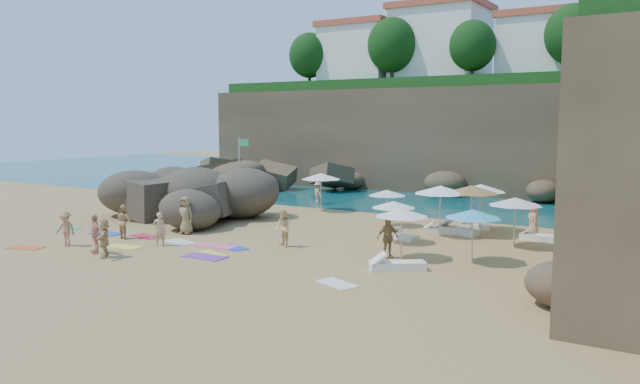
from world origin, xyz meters
The scene contains 47 objects.
ground centered at (0.00, 0.00, 0.00)m, with size 120.00×120.00×0.00m, color tan.
seawater centered at (0.00, 30.00, 0.00)m, with size 120.00×120.00×0.00m, color #0C4751.
cliff_back centered at (2.00, 25.00, 4.00)m, with size 44.00×8.00×8.00m, color brown.
rock_promontory centered at (-11.00, 16.00, 0.00)m, with size 12.00×7.00×2.00m, color brown, non-canonical shape.
clifftop_buildings centered at (2.96, 25.79, 11.24)m, with size 28.48×9.48×7.00m.
clifftop_trees centered at (4.78, 19.52, 11.26)m, with size 35.60×23.82×4.40m.
marina_masts centered at (-16.50, 30.00, 3.00)m, with size 3.10×0.10×6.00m.
rock_outcrop centered at (-6.61, 2.60, 0.00)m, with size 8.50×6.37×3.40m, color brown, non-canonical shape.
flag_pole centered at (-8.97, 10.48, 2.78)m, with size 0.85×0.09×4.36m.
parasol_0 centered at (-1.74, 9.18, 2.12)m, with size 2.45×2.45×2.31m.
parasol_1 centered at (8.69, 7.50, 2.16)m, with size 2.49×2.49×2.36m.
parasol_2 centered at (4.12, 6.24, 1.76)m, with size 2.03×2.03×1.92m.
parasol_3 centered at (13.43, 9.66, 2.15)m, with size 2.48×2.48×2.34m.
parasol_4 centered at (7.46, 5.13, 2.23)m, with size 2.57×2.57×2.43m.
parasol_6 centered at (8.73, 5.96, 2.24)m, with size 2.58×2.58×2.44m.
parasol_8 centered at (11.22, 4.24, 2.01)m, with size 2.32×2.32×2.20m.
parasol_9 centered at (7.98, -0.50, 1.88)m, with size 2.17×2.17×2.05m.
parasol_10 centered at (10.60, 0.33, 1.93)m, with size 2.23×2.23×2.11m.
parasol_11 centered at (6.30, 2.33, 1.75)m, with size 2.02×2.02×1.91m.
lounger_0 centered at (7.44, 5.71, 0.15)m, with size 1.88×0.63×0.29m, color white.
lounger_1 centered at (8.35, 7.76, 0.12)m, with size 1.59×0.53×0.25m, color white.
lounger_2 centered at (11.91, 6.39, 0.14)m, with size 1.84×0.61×0.29m, color white.
lounger_3 centered at (6.35, 3.32, 0.13)m, with size 1.71×0.57×0.27m, color silver.
lounger_4 centered at (8.07, 5.99, 0.16)m, with size 2.06×0.69×0.32m, color silver.
lounger_5 centered at (8.64, -2.30, 0.16)m, with size 2.06×0.69×0.32m, color white.
towel_0 centered at (-6.68, -2.92, 0.02)m, with size 1.72×0.86×0.03m, color blue.
towel_2 centered at (-6.89, -7.09, 0.01)m, with size 1.52×0.76×0.03m, color #E74D24.
towel_3 centered at (-9.66, -2.86, 0.01)m, with size 1.49×0.75×0.03m, color #36C064.
towel_4 centered at (-3.37, -4.72, 0.01)m, with size 1.68×0.84×0.03m, color #FFE543.
towel_5 centered at (-2.05, -2.64, 0.01)m, with size 1.63×0.82×0.03m, color silver.
towel_6 centered at (1.04, -4.38, 0.02)m, with size 1.82×0.91×0.03m, color purple.
towel_7 centered at (-4.40, -2.52, 0.01)m, with size 1.60×0.80×0.03m, color red.
towel_8 centered at (0.79, -2.33, 0.01)m, with size 1.56×0.78×0.03m, color blue.
towel_9 centered at (-0.05, -2.43, 0.02)m, with size 1.83×0.91×0.03m, color #FB617F.
towel_12 centered at (0.85, -3.84, 0.01)m, with size 1.51×0.76×0.03m, color yellow.
towel_13 centered at (7.70, -5.18, 0.01)m, with size 1.53×0.76×0.03m, color white.
person_stand_1 centered at (-4.93, -3.30, 0.81)m, with size 0.78×0.61×1.61m, color tan.
person_stand_2 centered at (-3.50, 11.70, 0.75)m, with size 0.97×0.40×1.50m, color tan.
person_stand_3 centered at (7.43, -0.63, 0.84)m, with size 0.98×0.41×1.68m, color #95794A.
person_stand_4 centered at (11.37, 7.17, 0.82)m, with size 0.80×0.44×1.63m, color tan.
person_stand_5 centered at (-5.10, 5.32, 0.80)m, with size 1.49×0.43×1.61m, color #AA6955.
person_stand_6 centered at (-2.25, -3.66, 0.75)m, with size 0.55×0.36×1.50m, color tan.
person_lie_0 centered at (-5.69, -5.93, 0.20)m, with size 0.98×1.52×0.41m, color #B07258.
person_lie_1 centered at (-3.34, -6.23, 0.20)m, with size 0.95×1.61×0.39m, color #E99B84.
person_lie_2 centered at (-3.23, -0.99, 0.24)m, with size 0.89×1.82×0.48m, color olive.
person_lie_3 centered at (-2.39, -6.56, 0.21)m, with size 1.45×1.57×0.42m, color tan.
person_lie_5 centered at (2.59, -1.06, 0.31)m, with size 0.79×1.63×0.62m, color #F2CB89.
Camera 1 is at (18.05, -23.11, 5.56)m, focal length 35.00 mm.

